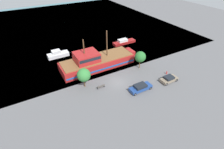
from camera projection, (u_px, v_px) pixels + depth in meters
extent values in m
plane|color=#5B5B5E|center=(118.00, 83.00, 39.10)|extent=(160.00, 160.00, 0.00)
plane|color=teal|center=(62.00, 26.00, 70.59)|extent=(80.00, 80.00, 0.00)
cube|color=#A31E1E|center=(98.00, 63.00, 44.21)|extent=(18.59, 5.91, 2.21)
cube|color=#234C93|center=(98.00, 64.00, 44.40)|extent=(18.22, 5.99, 0.45)
cube|color=#A31E1E|center=(130.00, 52.00, 48.05)|extent=(1.40, 3.25, 1.55)
cube|color=brown|center=(97.00, 58.00, 43.51)|extent=(17.84, 5.44, 0.25)
cube|color=#A31E1E|center=(87.00, 57.00, 41.71)|extent=(5.58, 4.73, 2.10)
cube|color=black|center=(86.00, 56.00, 41.53)|extent=(5.30, 4.79, 0.75)
cylinder|color=#4C331E|center=(107.00, 43.00, 42.72)|extent=(0.28, 0.28, 6.54)
cylinder|color=#4C331E|center=(84.00, 51.00, 40.54)|extent=(0.28, 0.28, 5.56)
cube|color=maroon|center=(124.00, 42.00, 56.08)|extent=(7.58, 2.01, 0.80)
cube|color=silver|center=(123.00, 40.00, 55.39)|extent=(3.03, 1.57, 0.81)
cube|color=black|center=(125.00, 40.00, 55.77)|extent=(0.12, 1.41, 0.65)
cube|color=silver|center=(58.00, 55.00, 48.83)|extent=(5.76, 2.19, 1.03)
cube|color=silver|center=(56.00, 52.00, 48.09)|extent=(2.30, 1.71, 0.98)
cube|color=black|center=(59.00, 51.00, 48.37)|extent=(0.12, 1.53, 0.78)
cube|color=navy|center=(141.00, 88.00, 36.64)|extent=(4.96, 1.87, 0.67)
cube|color=black|center=(140.00, 86.00, 36.23)|extent=(2.58, 1.68, 0.56)
cylinder|color=black|center=(150.00, 88.00, 37.00)|extent=(0.65, 0.22, 0.65)
cylinder|color=gray|center=(150.00, 88.00, 37.00)|extent=(0.25, 0.25, 0.25)
cylinder|color=black|center=(145.00, 84.00, 38.21)|extent=(0.65, 0.22, 0.65)
cylinder|color=gray|center=(145.00, 84.00, 38.21)|extent=(0.25, 0.25, 0.25)
cylinder|color=black|center=(135.00, 94.00, 35.36)|extent=(0.65, 0.22, 0.65)
cylinder|color=gray|center=(135.00, 94.00, 35.36)|extent=(0.25, 0.25, 0.25)
cylinder|color=black|center=(130.00, 90.00, 36.57)|extent=(0.65, 0.22, 0.65)
cylinder|color=gray|center=(130.00, 90.00, 36.57)|extent=(0.25, 0.25, 0.25)
cube|color=#7F705B|center=(169.00, 79.00, 39.20)|extent=(4.03, 1.85, 0.61)
cube|color=black|center=(169.00, 77.00, 38.84)|extent=(2.10, 1.66, 0.50)
cylinder|color=black|center=(176.00, 80.00, 39.36)|extent=(0.67, 0.22, 0.67)
cylinder|color=gray|center=(176.00, 80.00, 39.36)|extent=(0.25, 0.25, 0.25)
cylinder|color=black|center=(171.00, 76.00, 40.55)|extent=(0.67, 0.22, 0.67)
cylinder|color=gray|center=(171.00, 76.00, 40.55)|extent=(0.25, 0.25, 0.25)
cylinder|color=black|center=(166.00, 84.00, 38.10)|extent=(0.67, 0.22, 0.67)
cylinder|color=gray|center=(166.00, 84.00, 38.10)|extent=(0.25, 0.25, 0.25)
cylinder|color=black|center=(161.00, 80.00, 39.29)|extent=(0.67, 0.22, 0.67)
cylinder|color=gray|center=(161.00, 80.00, 39.29)|extent=(0.25, 0.25, 0.25)
cylinder|color=red|center=(167.00, 73.00, 41.82)|extent=(0.22, 0.22, 0.56)
sphere|color=red|center=(167.00, 72.00, 41.62)|extent=(0.25, 0.25, 0.25)
cylinder|color=red|center=(166.00, 73.00, 41.74)|extent=(0.10, 0.09, 0.09)
cylinder|color=red|center=(167.00, 73.00, 41.87)|extent=(0.10, 0.09, 0.09)
cube|color=#4C4742|center=(101.00, 86.00, 37.33)|extent=(1.69, 0.45, 0.05)
cube|color=#4C4742|center=(101.00, 86.00, 37.06)|extent=(1.69, 0.06, 0.40)
cube|color=#2D2D2D|center=(98.00, 88.00, 37.14)|extent=(0.12, 0.36, 0.40)
cube|color=#2D2D2D|center=(104.00, 86.00, 37.78)|extent=(0.12, 0.36, 0.40)
cylinder|color=brown|center=(85.00, 83.00, 37.46)|extent=(0.24, 0.24, 1.81)
sphere|color=#337A38|center=(84.00, 75.00, 36.25)|extent=(2.88, 2.88, 2.88)
cylinder|color=brown|center=(139.00, 64.00, 43.61)|extent=(0.24, 0.24, 2.05)
sphere|color=#286B2D|center=(140.00, 57.00, 42.38)|extent=(2.68, 2.68, 2.68)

